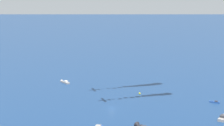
{
  "coord_description": "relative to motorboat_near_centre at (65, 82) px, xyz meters",
  "views": [
    {
      "loc": [
        -103.25,
        127.07,
        55.1
      ],
      "look_at": [
        -0.09,
        -0.15,
        22.78
      ],
      "focal_mm": 55.42,
      "sensor_mm": 36.0,
      "label": 1
    }
  ],
  "objects": [
    {
      "name": "motorboat_far_stbd",
      "position": [
        -90.74,
        -20.76,
        -0.22
      ],
      "size": [
        5.35,
        2.24,
        1.51
      ],
      "color": "#23478C",
      "rests_on": "ground_plane"
    },
    {
      "name": "marker_buoy",
      "position": [
        -51.61,
        -9.2,
        -0.24
      ],
      "size": [
        1.1,
        1.1,
        2.1
      ],
      "color": "yellow",
      "rests_on": "ground_plane"
    },
    {
      "name": "ground_plane",
      "position": [
        -54.79,
        19.81,
        -0.63
      ],
      "size": [
        2000.0,
        2000.0,
        0.0
      ],
      "primitive_type": "plane",
      "color": "navy"
    },
    {
      "name": "motorboat_ahead",
      "position": [
        -103.88,
        -0.81,
        0.16
      ],
      "size": [
        3.33,
        10.24,
        2.93
      ],
      "color": "#9E9993",
      "rests_on": "ground_plane"
    },
    {
      "name": "motorboat_near_centre",
      "position": [
        0.0,
        0.0,
        0.0
      ],
      "size": [
        8.23,
        3.49,
        2.32
      ],
      "color": "#9E9993",
      "rests_on": "ground_plane"
    }
  ]
}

